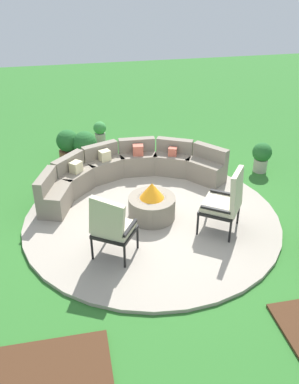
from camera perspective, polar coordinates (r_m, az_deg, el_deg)
ground_plane at (r=7.33m, az=0.32°, el=-3.82°), size 24.00×24.00×0.00m
patio_circle at (r=7.31m, az=0.32°, el=-3.62°), size 4.44×4.44×0.06m
mulch_bed_left at (r=5.17m, az=-16.43°, el=-23.67°), size 1.86×1.05×0.04m
fire_pit at (r=7.15m, az=0.32°, el=-1.71°), size 0.81×0.81×0.67m
curved_stone_bench at (r=8.23m, az=-3.15°, el=3.03°), size 3.71×1.81×0.70m
lounge_chair_front_left at (r=6.09m, az=-5.23°, el=-4.67°), size 0.76×0.78×1.12m
lounge_chair_front_right at (r=6.77m, az=10.47°, el=-1.19°), size 0.82×0.84×1.13m
potted_plant_0 at (r=10.23m, az=-6.80°, el=8.25°), size 0.31×0.31×0.56m
potted_plant_1 at (r=9.27m, az=-11.12°, el=6.21°), size 0.48×0.48×0.78m
potted_plant_3 at (r=9.12m, az=-8.80°, el=6.11°), size 0.52×0.52×0.78m
potted_plant_4 at (r=9.09m, az=15.13°, el=4.86°), size 0.41×0.41×0.64m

